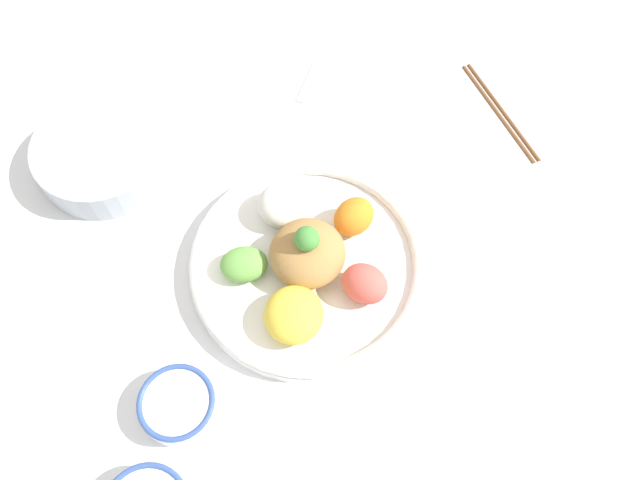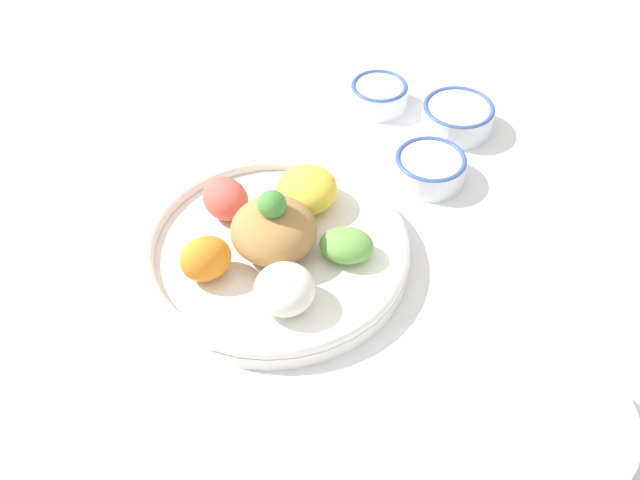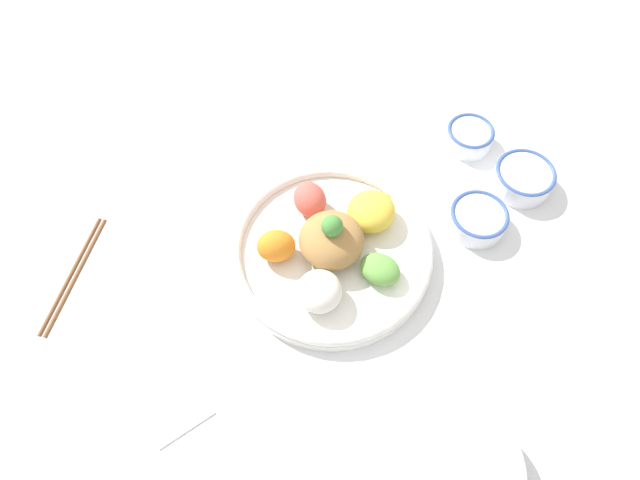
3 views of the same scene
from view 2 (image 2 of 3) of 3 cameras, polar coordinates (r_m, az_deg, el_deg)
The scene contains 6 objects.
ground_plane at distance 0.96m, azimuth -6.00°, elevation -1.39°, with size 2.40×2.40×0.00m, color white.
salad_platter at distance 0.94m, azimuth -3.45°, elevation -0.32°, with size 0.34×0.34×0.11m.
sauce_bowl_red at distance 1.20m, azimuth 4.51°, elevation 11.02°, with size 0.09×0.09×0.04m.
rice_bowl_blue at distance 1.16m, azimuth 10.44°, elevation 9.27°, with size 0.11×0.11×0.04m.
sauce_bowl_dark at distance 1.07m, azimuth 8.37°, elevation 5.51°, with size 0.10×0.10×0.04m.
side_serving_bowl at distance 0.81m, azimuth 15.60°, elevation -13.55°, with size 0.21×0.21×0.06m.
Camera 2 is at (0.27, 0.60, 0.71)m, focal length 42.00 mm.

